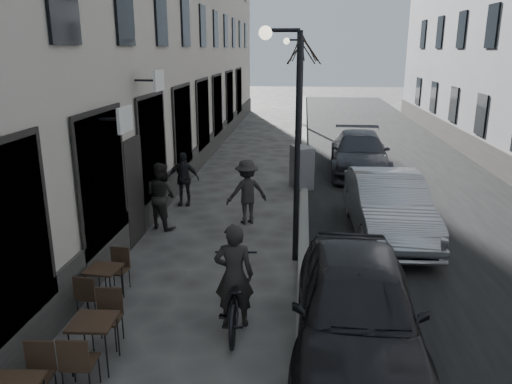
% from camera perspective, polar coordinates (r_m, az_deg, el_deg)
% --- Properties ---
extents(road, '(7.30, 60.00, 0.00)m').
position_cam_1_polar(road, '(21.41, 15.36, 2.98)').
color(road, black).
rests_on(road, ground).
extents(kerb, '(0.25, 60.00, 0.12)m').
position_cam_1_polar(kerb, '(21.06, 5.54, 3.44)').
color(kerb, slate).
rests_on(kerb, ground).
extents(streetlamp_near, '(0.90, 0.28, 5.09)m').
position_cam_1_polar(streetlamp_near, '(10.67, 3.90, 8.04)').
color(streetlamp_near, black).
rests_on(streetlamp_near, ground).
extents(streetlamp_far, '(0.90, 0.28, 5.09)m').
position_cam_1_polar(streetlamp_far, '(22.61, 4.79, 12.27)').
color(streetlamp_far, black).
rests_on(streetlamp_far, ground).
extents(tree_near, '(2.40, 2.40, 5.70)m').
position_cam_1_polar(tree_near, '(25.56, 5.14, 16.07)').
color(tree_near, black).
rests_on(tree_near, ground).
extents(tree_far, '(2.40, 2.40, 5.70)m').
position_cam_1_polar(tree_far, '(31.56, 5.23, 16.06)').
color(tree_far, black).
rests_on(tree_far, ground).
extents(bistro_set_b, '(0.67, 1.58, 0.92)m').
position_cam_1_polar(bistro_set_b, '(8.13, -17.98, -15.64)').
color(bistro_set_b, '#2E2114').
rests_on(bistro_set_b, ground).
extents(bistro_set_c, '(0.64, 1.47, 0.85)m').
position_cam_1_polar(bistro_set_c, '(9.91, -16.94, -9.78)').
color(bistro_set_c, '#2E2114').
rests_on(bistro_set_c, ground).
extents(utility_cabinet, '(0.86, 1.09, 1.44)m').
position_cam_1_polar(utility_cabinet, '(17.19, 5.25, 2.82)').
color(utility_cabinet, slate).
rests_on(utility_cabinet, ground).
extents(bicycle, '(0.91, 2.21, 1.14)m').
position_cam_1_polar(bicycle, '(8.78, -2.50, -11.62)').
color(bicycle, black).
rests_on(bicycle, ground).
extents(cyclist_rider, '(0.71, 0.49, 1.86)m').
position_cam_1_polar(cyclist_rider, '(8.61, -2.53, -9.49)').
color(cyclist_rider, black).
rests_on(cyclist_rider, ground).
extents(pedestrian_near, '(1.09, 1.02, 1.79)m').
position_cam_1_polar(pedestrian_near, '(13.44, -10.83, -0.41)').
color(pedestrian_near, black).
rests_on(pedestrian_near, ground).
extents(pedestrian_mid, '(1.32, 1.09, 1.78)m').
position_cam_1_polar(pedestrian_mid, '(13.57, -1.05, 0.01)').
color(pedestrian_mid, '#272422').
rests_on(pedestrian_mid, ground).
extents(pedestrian_far, '(0.98, 0.44, 1.65)m').
position_cam_1_polar(pedestrian_far, '(15.36, -8.31, 1.51)').
color(pedestrian_far, black).
rests_on(pedestrian_far, ground).
extents(car_near, '(2.12, 4.87, 1.63)m').
position_cam_1_polar(car_near, '(8.04, 11.41, -12.71)').
color(car_near, black).
rests_on(car_near, ground).
extents(car_mid, '(1.87, 4.93, 1.61)m').
position_cam_1_polar(car_mid, '(13.11, 14.79, -1.50)').
color(car_mid, gray).
rests_on(car_mid, ground).
extents(car_far, '(2.42, 5.41, 1.54)m').
position_cam_1_polar(car_far, '(19.67, 11.73, 4.39)').
color(car_far, '#31333A').
rests_on(car_far, ground).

